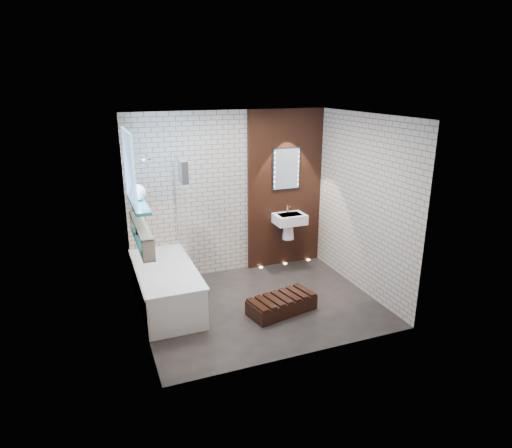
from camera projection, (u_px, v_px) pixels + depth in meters
name	position (u px, v px, depth m)	size (l,w,h in m)	color
ground	(260.00, 304.00, 6.27)	(3.20, 3.20, 0.00)	black
room_shell	(260.00, 216.00, 5.87)	(3.24, 3.20, 2.60)	#B6A491
walnut_panel	(285.00, 189.00, 7.32)	(1.30, 0.06, 2.60)	black
clerestory_window	(131.00, 176.00, 5.45)	(0.18, 1.00, 0.94)	#7FADE0
display_niche	(141.00, 234.00, 5.51)	(0.14, 1.30, 0.26)	teal
bathtub	(166.00, 286.00, 6.16)	(0.79, 1.74, 0.70)	white
bath_screen	(181.00, 207.00, 6.36)	(0.01, 0.78, 1.40)	white
towel	(183.00, 172.00, 5.93)	(0.09, 0.23, 0.31)	black
shower_head	(146.00, 159.00, 6.05)	(0.18, 0.18, 0.02)	silver
washbasin	(289.00, 222.00, 7.31)	(0.50, 0.36, 0.58)	white
led_mirror	(286.00, 169.00, 7.18)	(0.50, 0.02, 0.70)	black
walnut_step	(282.00, 305.00, 6.04)	(0.93, 0.41, 0.21)	black
niche_bottles	(141.00, 235.00, 5.55)	(0.07, 0.84, 0.17)	maroon
sill_vases	(138.00, 192.00, 5.65)	(0.21, 0.21, 0.21)	white
floor_uplights	(285.00, 263.00, 7.66)	(0.96, 0.06, 0.01)	#FFD899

